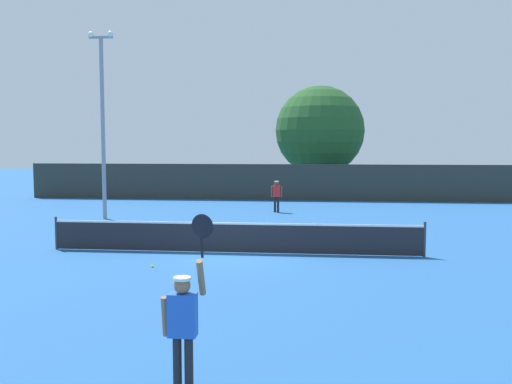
# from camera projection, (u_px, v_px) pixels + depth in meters

# --- Properties ---
(ground_plane) EXTENTS (120.00, 120.00, 0.00)m
(ground_plane) POSITION_uv_depth(u_px,v_px,m) (234.00, 253.00, 17.15)
(ground_plane) COLOR #235693
(tennis_net) EXTENTS (11.75, 0.08, 1.07)m
(tennis_net) POSITION_uv_depth(u_px,v_px,m) (234.00, 237.00, 17.11)
(tennis_net) COLOR #232328
(tennis_net) RESTS_ON ground
(perimeter_fence) EXTENTS (31.27, 0.12, 2.24)m
(perimeter_fence) POSITION_uv_depth(u_px,v_px,m) (273.00, 182.00, 33.84)
(perimeter_fence) COLOR #2D332D
(perimeter_fence) RESTS_ON ground
(player_serving) EXTENTS (0.67, 0.39, 2.44)m
(player_serving) POSITION_uv_depth(u_px,v_px,m) (184.00, 317.00, 7.33)
(player_serving) COLOR blue
(player_serving) RESTS_ON ground
(player_receiving) EXTENTS (0.57, 0.23, 1.59)m
(player_receiving) POSITION_uv_depth(u_px,v_px,m) (277.00, 193.00, 27.66)
(player_receiving) COLOR red
(player_receiving) RESTS_ON ground
(tennis_ball) EXTENTS (0.07, 0.07, 0.07)m
(tennis_ball) POSITION_uv_depth(u_px,v_px,m) (152.00, 266.00, 15.10)
(tennis_ball) COLOR #CCE033
(tennis_ball) RESTS_ON ground
(light_pole) EXTENTS (1.18, 0.28, 8.50)m
(light_pole) POSITION_uv_depth(u_px,v_px,m) (103.00, 114.00, 24.78)
(light_pole) COLOR gray
(light_pole) RESTS_ON ground
(large_tree) EXTENTS (6.32, 6.32, 7.62)m
(large_tree) POSITION_uv_depth(u_px,v_px,m) (320.00, 131.00, 38.72)
(large_tree) COLOR brown
(large_tree) RESTS_ON ground
(parked_car_near) EXTENTS (2.40, 4.40, 1.69)m
(parked_car_near) POSITION_uv_depth(u_px,v_px,m) (175.00, 181.00, 40.73)
(parked_car_near) COLOR white
(parked_car_near) RESTS_ON ground
(parked_car_mid) EXTENTS (2.33, 4.38, 1.69)m
(parked_car_mid) POSITION_uv_depth(u_px,v_px,m) (302.00, 182.00, 39.69)
(parked_car_mid) COLOR white
(parked_car_mid) RESTS_ON ground
(parked_car_far) EXTENTS (2.50, 4.44, 1.69)m
(parked_car_far) POSITION_uv_depth(u_px,v_px,m) (415.00, 181.00, 39.82)
(parked_car_far) COLOR #B7B7BC
(parked_car_far) RESTS_ON ground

